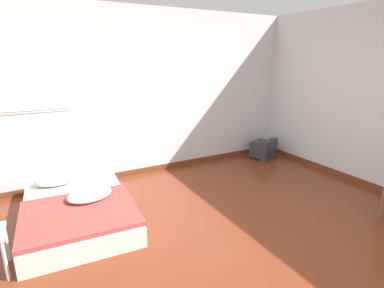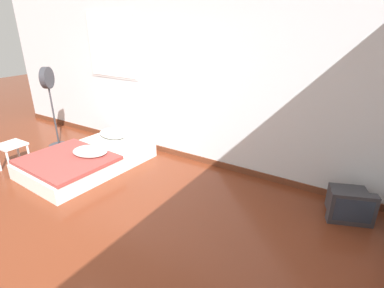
% 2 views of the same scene
% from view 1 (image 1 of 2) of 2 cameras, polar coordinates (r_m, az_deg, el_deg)
% --- Properties ---
extents(ground_plane, '(20.00, 20.00, 0.00)m').
position_cam_1_polar(ground_plane, '(3.02, 5.52, -21.74)').
color(ground_plane, maroon).
extents(wall_back, '(8.18, 0.08, 2.60)m').
position_cam_1_polar(wall_back, '(4.76, -12.07, 9.00)').
color(wall_back, silver).
rests_on(wall_back, ground_plane).
extents(mattress_bed, '(1.27, 1.84, 0.36)m').
position_cam_1_polar(mattress_bed, '(3.85, -20.98, -11.42)').
color(mattress_bed, silver).
rests_on(mattress_bed, ground_plane).
extents(crt_tv, '(0.53, 0.50, 0.37)m').
position_cam_1_polar(crt_tv, '(5.87, 13.52, -0.94)').
color(crt_tv, '#333338').
rests_on(crt_tv, ground_plane).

